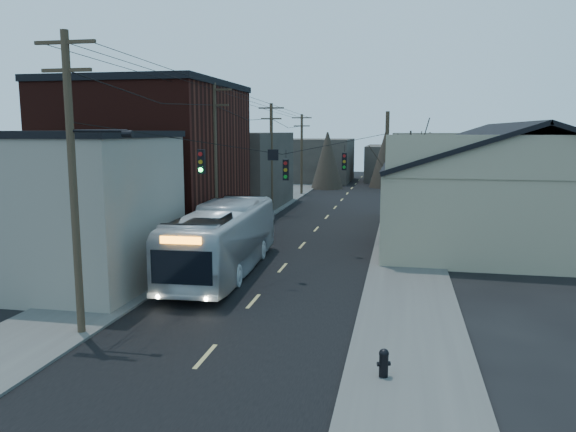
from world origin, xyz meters
name	(u,v)px	position (x,y,z in m)	size (l,w,h in m)	color
ground	(182,384)	(0.00, 0.00, 0.00)	(160.00, 160.00, 0.00)	black
road_surface	(324,221)	(0.00, 30.00, 0.01)	(9.00, 110.00, 0.02)	black
sidewalk_left	(246,218)	(-6.50, 30.00, 0.06)	(4.00, 110.00, 0.12)	#474744
sidewalk_right	(406,223)	(6.50, 30.00, 0.06)	(4.00, 110.00, 0.12)	#474744
building_clapboard	(71,211)	(-9.00, 9.00, 3.50)	(8.00, 8.00, 7.00)	gray
building_brick	(152,165)	(-10.00, 20.00, 5.00)	(10.00, 12.00, 10.00)	black
building_left_far	(232,171)	(-9.50, 36.00, 3.50)	(9.00, 14.00, 7.00)	#322C28
warehouse	(507,199)	(13.00, 25.00, 2.70)	(16.16, 20.60, 7.73)	gray
building_far_left	(315,160)	(-6.00, 65.00, 3.00)	(10.00, 12.00, 6.00)	#322C28
building_far_right	(408,163)	(7.00, 70.00, 2.50)	(12.00, 14.00, 5.00)	#322C28
bare_tree	(409,191)	(6.50, 20.00, 3.60)	(0.40, 0.40, 7.20)	black
utility_lines	(269,163)	(-3.11, 24.14, 4.95)	(11.24, 45.28, 10.50)	#382B1E
bus	(223,239)	(-2.74, 12.39, 1.75)	(2.94, 12.58, 3.50)	#B6BDC3
parked_car	(262,217)	(-4.30, 26.79, 0.64)	(1.35, 3.88, 1.28)	#AFB3B7
fire_hydrant	(384,362)	(5.68, 1.38, 0.57)	(0.41, 0.29, 0.85)	black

